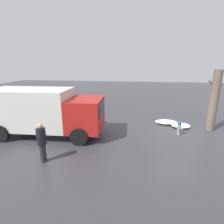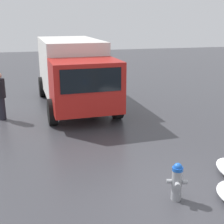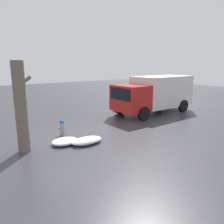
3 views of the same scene
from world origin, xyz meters
name	(u,v)px [view 3 (image 3 of 3)]	position (x,y,z in m)	size (l,w,h in m)	color
ground_plane	(62,135)	(0.00, 0.00, 0.00)	(60.00, 60.00, 0.00)	#38383D
fire_hydrant	(62,127)	(0.00, 0.00, 0.41)	(0.32, 0.41, 0.80)	gray
tree_trunk	(21,107)	(-2.09, -1.07, 1.85)	(0.73, 0.48, 3.68)	#6B5B4C
delivery_truck	(155,93)	(7.67, 1.04, 1.46)	(6.45, 2.81, 2.65)	red
pedestrian	(117,97)	(6.30, 3.81, 0.93)	(0.37, 0.37, 1.71)	#23232D
snow_pile_by_hydrant	(65,141)	(-0.41, -1.26, 0.13)	(1.20, 0.94, 0.26)	white
snow_pile_curbside	(87,141)	(0.43, -1.79, 0.15)	(1.47, 0.81, 0.29)	white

